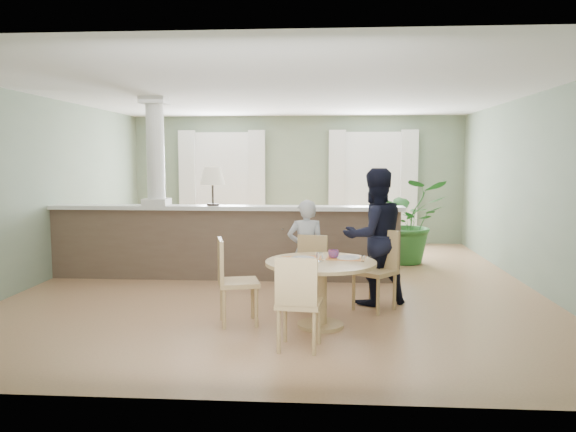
# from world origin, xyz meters

# --- Properties ---
(ground) EXTENTS (8.00, 8.00, 0.00)m
(ground) POSITION_xyz_m (0.00, 0.00, 0.00)
(ground) COLOR tan
(ground) RESTS_ON ground
(room_shell) EXTENTS (7.02, 8.02, 2.71)m
(room_shell) POSITION_xyz_m (-0.03, 0.63, 1.81)
(room_shell) COLOR gray
(room_shell) RESTS_ON ground
(pony_wall) EXTENTS (5.32, 0.38, 2.70)m
(pony_wall) POSITION_xyz_m (-0.99, 0.20, 0.71)
(pony_wall) COLOR brown
(pony_wall) RESTS_ON ground
(sofa) EXTENTS (3.15, 1.38, 0.90)m
(sofa) POSITION_xyz_m (-0.08, 1.65, 0.45)
(sofa) COLOR #9B8054
(sofa) RESTS_ON ground
(houseplant) EXTENTS (1.42, 1.27, 1.46)m
(houseplant) POSITION_xyz_m (2.03, 1.75, 0.73)
(houseplant) COLOR #2A6528
(houseplant) RESTS_ON ground
(dining_table) EXTENTS (1.18, 1.18, 0.81)m
(dining_table) POSITION_xyz_m (0.58, -2.08, 0.57)
(dining_table) COLOR tan
(dining_table) RESTS_ON ground
(chair_far_boy) EXTENTS (0.48, 0.48, 0.87)m
(chair_far_boy) POSITION_xyz_m (0.44, -1.28, 0.48)
(chair_far_boy) COLOR tan
(chair_far_boy) RESTS_ON ground
(chair_far_man) EXTENTS (0.60, 0.60, 0.95)m
(chair_far_man) POSITION_xyz_m (1.25, -1.31, 0.52)
(chair_far_man) COLOR tan
(chair_far_man) RESTS_ON ground
(chair_near) EXTENTS (0.45, 0.45, 0.91)m
(chair_near) POSITION_xyz_m (0.37, -2.88, 0.50)
(chair_near) COLOR tan
(chair_near) RESTS_ON ground
(chair_side) EXTENTS (0.52, 0.52, 0.94)m
(chair_side) POSITION_xyz_m (-0.39, -2.06, 0.52)
(chair_side) COLOR tan
(chair_side) RESTS_ON ground
(child_person) EXTENTS (0.51, 0.37, 1.29)m
(child_person) POSITION_xyz_m (0.38, -1.00, 0.65)
(child_person) COLOR #A8A8AD
(child_person) RESTS_ON ground
(man_person) EXTENTS (1.01, 0.91, 1.69)m
(man_person) POSITION_xyz_m (1.23, -1.06, 0.84)
(man_person) COLOR black
(man_person) RESTS_ON ground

